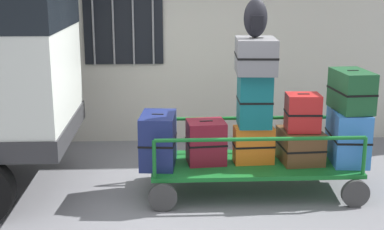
{
  "coord_description": "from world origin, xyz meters",
  "views": [
    {
      "loc": [
        -0.45,
        -5.79,
        2.53
      ],
      "look_at": [
        -0.15,
        0.27,
        0.97
      ],
      "focal_mm": 49.91,
      "sensor_mm": 36.0,
      "label": 1
    }
  ],
  "objects_px": {
    "luggage_cart": "(253,167)",
    "suitcase_left_bottom": "(158,140)",
    "suitcase_midright_middle": "(303,112)",
    "suitcase_center_top": "(256,56)",
    "suitcase_right_middle": "(351,91)",
    "backpack": "(256,18)",
    "suitcase_midleft_bottom": "(206,142)",
    "suitcase_midright_bottom": "(300,146)",
    "suitcase_right_bottom": "(348,136)",
    "suitcase_center_middle": "(255,100)",
    "suitcase_center_bottom": "(254,145)"
  },
  "relations": [
    {
      "from": "suitcase_midleft_bottom",
      "to": "suitcase_right_middle",
      "type": "xyz_separation_m",
      "value": [
        1.71,
        -0.04,
        0.62
      ]
    },
    {
      "from": "suitcase_center_top",
      "to": "suitcase_right_middle",
      "type": "relative_size",
      "value": 0.97
    },
    {
      "from": "suitcase_left_bottom",
      "to": "suitcase_midright_middle",
      "type": "distance_m",
      "value": 1.74
    },
    {
      "from": "suitcase_left_bottom",
      "to": "suitcase_center_top",
      "type": "height_order",
      "value": "suitcase_center_top"
    },
    {
      "from": "suitcase_midleft_bottom",
      "to": "suitcase_midright_middle",
      "type": "distance_m",
      "value": 1.2
    },
    {
      "from": "suitcase_left_bottom",
      "to": "suitcase_right_middle",
      "type": "bearing_deg",
      "value": 0.64
    },
    {
      "from": "suitcase_center_top",
      "to": "suitcase_midright_bottom",
      "type": "relative_size",
      "value": 1.1
    },
    {
      "from": "suitcase_right_bottom",
      "to": "suitcase_center_bottom",
      "type": "bearing_deg",
      "value": -179.94
    },
    {
      "from": "suitcase_midright_bottom",
      "to": "backpack",
      "type": "xyz_separation_m",
      "value": [
        -0.59,
        0.01,
        1.52
      ]
    },
    {
      "from": "suitcase_midleft_bottom",
      "to": "suitcase_center_top",
      "type": "xyz_separation_m",
      "value": [
        0.57,
        0.01,
        1.03
      ]
    },
    {
      "from": "suitcase_midright_middle",
      "to": "suitcase_right_bottom",
      "type": "xyz_separation_m",
      "value": [
        0.57,
        0.02,
        -0.3
      ]
    },
    {
      "from": "suitcase_center_bottom",
      "to": "suitcase_midright_bottom",
      "type": "distance_m",
      "value": 0.57
    },
    {
      "from": "backpack",
      "to": "suitcase_midright_bottom",
      "type": "bearing_deg",
      "value": -1.19
    },
    {
      "from": "suitcase_center_top",
      "to": "suitcase_midright_bottom",
      "type": "height_order",
      "value": "suitcase_center_top"
    },
    {
      "from": "suitcase_right_middle",
      "to": "backpack",
      "type": "distance_m",
      "value": 1.43
    },
    {
      "from": "suitcase_right_bottom",
      "to": "backpack",
      "type": "bearing_deg",
      "value": 178.43
    },
    {
      "from": "suitcase_midleft_bottom",
      "to": "suitcase_midright_middle",
      "type": "height_order",
      "value": "suitcase_midright_middle"
    },
    {
      "from": "suitcase_midright_middle",
      "to": "suitcase_right_bottom",
      "type": "relative_size",
      "value": 0.61
    },
    {
      "from": "backpack",
      "to": "suitcase_center_top",
      "type": "bearing_deg",
      "value": 6.78
    },
    {
      "from": "suitcase_midright_middle",
      "to": "suitcase_left_bottom",
      "type": "bearing_deg",
      "value": -179.47
    },
    {
      "from": "suitcase_midright_middle",
      "to": "suitcase_right_bottom",
      "type": "distance_m",
      "value": 0.65
    },
    {
      "from": "suitcase_midleft_bottom",
      "to": "suitcase_midright_bottom",
      "type": "relative_size",
      "value": 0.89
    },
    {
      "from": "luggage_cart",
      "to": "suitcase_center_bottom",
      "type": "height_order",
      "value": "suitcase_center_bottom"
    },
    {
      "from": "luggage_cart",
      "to": "suitcase_left_bottom",
      "type": "xyz_separation_m",
      "value": [
        -1.14,
        -0.03,
        0.37
      ]
    },
    {
      "from": "luggage_cart",
      "to": "suitcase_right_bottom",
      "type": "bearing_deg",
      "value": 0.06
    },
    {
      "from": "suitcase_left_bottom",
      "to": "suitcase_center_bottom",
      "type": "height_order",
      "value": "suitcase_left_bottom"
    },
    {
      "from": "luggage_cart",
      "to": "suitcase_center_bottom",
      "type": "xyz_separation_m",
      "value": [
        0.0,
        0.0,
        0.28
      ]
    },
    {
      "from": "luggage_cart",
      "to": "suitcase_left_bottom",
      "type": "height_order",
      "value": "suitcase_left_bottom"
    },
    {
      "from": "suitcase_center_top",
      "to": "suitcase_right_middle",
      "type": "bearing_deg",
      "value": -2.19
    },
    {
      "from": "suitcase_center_bottom",
      "to": "suitcase_midleft_bottom",
      "type": "bearing_deg",
      "value": 177.14
    },
    {
      "from": "suitcase_midleft_bottom",
      "to": "backpack",
      "type": "bearing_deg",
      "value": 0.44
    },
    {
      "from": "suitcase_center_bottom",
      "to": "suitcase_center_top",
      "type": "bearing_deg",
      "value": 90.0
    },
    {
      "from": "backpack",
      "to": "suitcase_right_bottom",
      "type": "bearing_deg",
      "value": -1.57
    },
    {
      "from": "suitcase_midright_bottom",
      "to": "suitcase_center_top",
      "type": "bearing_deg",
      "value": 178.61
    },
    {
      "from": "suitcase_center_middle",
      "to": "suitcase_center_top",
      "type": "distance_m",
      "value": 0.53
    },
    {
      "from": "suitcase_left_bottom",
      "to": "suitcase_midright_bottom",
      "type": "relative_size",
      "value": 1.1
    },
    {
      "from": "suitcase_center_middle",
      "to": "suitcase_center_bottom",
      "type": "bearing_deg",
      "value": -90.0
    },
    {
      "from": "suitcase_center_middle",
      "to": "backpack",
      "type": "relative_size",
      "value": 1.45
    },
    {
      "from": "suitcase_right_bottom",
      "to": "suitcase_midright_bottom",
      "type": "bearing_deg",
      "value": 178.04
    },
    {
      "from": "suitcase_midright_middle",
      "to": "suitcase_center_top",
      "type": "bearing_deg",
      "value": 174.64
    },
    {
      "from": "suitcase_left_bottom",
      "to": "suitcase_midright_middle",
      "type": "xyz_separation_m",
      "value": [
        1.71,
        0.02,
        0.31
      ]
    },
    {
      "from": "suitcase_left_bottom",
      "to": "suitcase_center_top",
      "type": "distance_m",
      "value": 1.51
    },
    {
      "from": "suitcase_center_bottom",
      "to": "backpack",
      "type": "distance_m",
      "value": 1.5
    },
    {
      "from": "suitcase_center_middle",
      "to": "suitcase_center_top",
      "type": "bearing_deg",
      "value": 90.0
    },
    {
      "from": "suitcase_center_bottom",
      "to": "backpack",
      "type": "relative_size",
      "value": 1.11
    },
    {
      "from": "suitcase_midright_bottom",
      "to": "suitcase_right_middle",
      "type": "relative_size",
      "value": 0.88
    },
    {
      "from": "suitcase_center_bottom",
      "to": "suitcase_right_middle",
      "type": "bearing_deg",
      "value": -0.46
    },
    {
      "from": "backpack",
      "to": "suitcase_right_middle",
      "type": "bearing_deg",
      "value": -2.08
    },
    {
      "from": "luggage_cart",
      "to": "suitcase_center_top",
      "type": "height_order",
      "value": "suitcase_center_top"
    },
    {
      "from": "suitcase_center_middle",
      "to": "suitcase_midright_bottom",
      "type": "bearing_deg",
      "value": -0.82
    }
  ]
}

